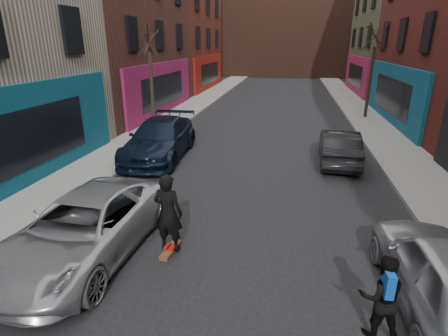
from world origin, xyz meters
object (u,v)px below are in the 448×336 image
at_px(skateboarder, 168,213).
at_px(skateboard, 171,250).
at_px(tree_right_far, 372,63).
at_px(parked_left_end, 160,139).
at_px(parked_right_end, 339,147).
at_px(pedestrian, 381,297).
at_px(parked_left_far, 86,227).
at_px(tree_left_far, 151,70).

bearing_deg(skateboarder, skateboard, -0.00).
distance_m(tree_right_far, parked_left_end, 14.94).
relative_size(parked_right_end, pedestrian, 2.72).
bearing_deg(skateboarder, pedestrian, 164.62).
bearing_deg(parked_left_far, parked_right_end, 53.39).
xyz_separation_m(tree_right_far, parked_right_end, (-2.80, -9.72, -2.84)).
relative_size(tree_left_far, skateboarder, 3.39).
xyz_separation_m(tree_left_far, pedestrian, (9.20, -13.15, -2.59)).
bearing_deg(tree_left_far, parked_right_end, -21.16).
bearing_deg(pedestrian, skateboarder, -25.34).
height_order(tree_right_far, skateboarder, tree_right_far).
distance_m(tree_right_far, parked_left_far, 20.38).
xyz_separation_m(parked_left_end, skateboarder, (2.87, -7.04, 0.24)).
distance_m(tree_left_far, parked_left_far, 12.52).
xyz_separation_m(tree_right_far, pedestrian, (-3.20, -19.15, -2.74)).
xyz_separation_m(parked_left_end, skateboard, (2.87, -7.04, -0.77)).
bearing_deg(tree_right_far, skateboarder, -113.33).
bearing_deg(parked_right_end, skateboarder, 61.04).
xyz_separation_m(tree_right_far, skateboard, (-7.52, -17.43, -3.48)).
height_order(parked_left_far, skateboard, parked_left_far).
height_order(tree_left_far, skateboard, tree_left_far).
bearing_deg(parked_right_end, tree_right_far, -103.59).
bearing_deg(parked_left_far, pedestrian, -9.34).
relative_size(skateboarder, pedestrian, 1.24).
bearing_deg(tree_right_far, skateboard, -113.33).
bearing_deg(skateboard, tree_left_far, 119.58).
bearing_deg(parked_left_far, tree_left_far, 106.58).
xyz_separation_m(parked_left_end, parked_right_end, (7.59, 0.67, -0.12)).
height_order(tree_right_far, parked_right_end, tree_right_far).
distance_m(tree_right_far, parked_right_end, 10.50).
height_order(tree_right_far, pedestrian, tree_right_far).
xyz_separation_m(parked_right_end, skateboard, (-4.72, -7.71, -0.64)).
bearing_deg(parked_left_far, parked_left_end, 99.92).
bearing_deg(tree_left_far, skateboarder, -66.85).
bearing_deg(parked_left_far, skateboard, 15.52).
bearing_deg(parked_left_end, tree_left_far, 111.27).
relative_size(tree_right_far, skateboarder, 3.55).
bearing_deg(skateboarder, tree_right_far, -106.89).
bearing_deg(pedestrian, skateboard, -25.34).
distance_m(parked_left_far, parked_right_end, 10.49).
distance_m(parked_left_far, parked_left_end, 7.54).
height_order(tree_left_far, parked_left_end, tree_left_far).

